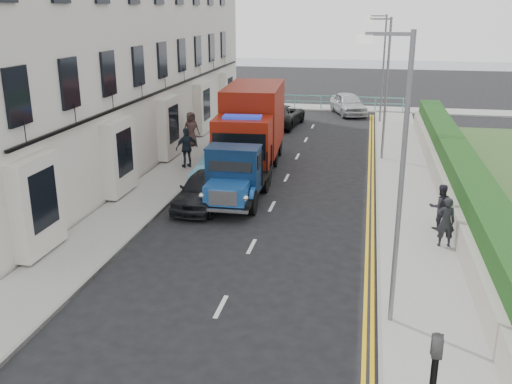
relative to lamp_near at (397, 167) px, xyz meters
name	(u,v)px	position (x,y,z in m)	size (l,w,h in m)	color
ground	(238,273)	(-4.18, 2.00, -4.00)	(120.00, 120.00, 0.00)	black
pavement_west	(171,176)	(-9.38, 11.00, -3.94)	(2.40, 38.00, 0.12)	gray
pavement_east	(407,190)	(1.12, 11.00, -3.94)	(2.60, 38.00, 0.12)	gray
promenade	(322,108)	(-4.18, 31.00, -3.94)	(30.00, 2.50, 0.12)	gray
sea_plane	(342,68)	(-4.18, 62.00, -4.00)	(120.00, 120.00, 0.00)	slate
terrace_west	(109,13)	(-13.65, 15.00, 3.17)	(6.31, 30.20, 14.25)	beige
garden_east	(456,173)	(3.03, 11.00, -3.10)	(1.45, 28.00, 1.75)	#B2AD9E
seafront_railing	(321,103)	(-4.18, 30.20, -3.42)	(13.00, 0.08, 1.11)	#59B2A5
lamp_near	(397,167)	(0.00, 0.00, 0.00)	(1.23, 0.18, 7.00)	slate
lamp_mid	(384,81)	(0.00, 16.00, 0.00)	(1.23, 0.18, 7.00)	slate
lamp_far	(382,62)	(0.00, 26.00, 0.00)	(1.23, 0.18, 7.00)	slate
bedford_lorry	(235,179)	(-5.62, 7.80, -2.90)	(2.09, 5.09, 2.38)	black
red_lorry	(252,125)	(-6.12, 13.56, -1.94)	(2.96, 7.52, 3.86)	black
parked_car_front	(204,189)	(-6.78, 7.53, -3.31)	(1.63, 4.05, 1.38)	black
parked_car_mid	(224,167)	(-6.78, 10.67, -3.24)	(1.61, 4.60, 1.52)	#5EA7CA
parked_car_rear	(237,136)	(-7.64, 16.88, -3.24)	(2.12, 5.21, 1.51)	#BABCC0
seafront_car_left	(281,115)	(-6.26, 23.77, -3.29)	(2.36, 5.11, 1.42)	black
seafront_car_right	(348,104)	(-2.11, 28.94, -3.22)	(1.83, 4.55, 1.55)	silver
pedestrian_east_near	(446,222)	(1.92, 4.99, -3.06)	(0.60, 0.39, 1.64)	black
pedestrian_east_far	(440,207)	(1.92, 6.52, -3.08)	(0.78, 0.61, 1.60)	#292730
pedestrian_west_near	(187,148)	(-9.05, 12.49, -2.93)	(1.11, 0.46, 1.90)	#1C2732
pedestrian_west_far	(191,129)	(-10.18, 16.77, -2.93)	(0.92, 0.60, 1.89)	#433230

